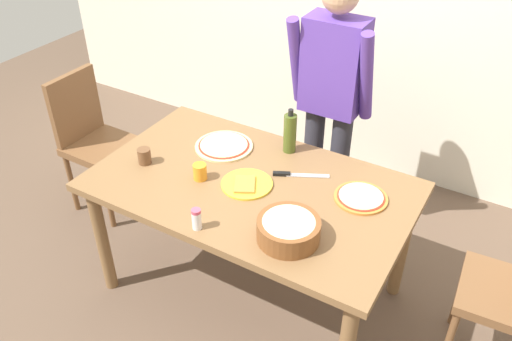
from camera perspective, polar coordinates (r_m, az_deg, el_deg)
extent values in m
plane|color=brown|center=(3.16, -0.47, -12.54)|extent=(8.00, 8.00, 0.00)
cube|color=brown|center=(2.66, -0.55, -1.77)|extent=(1.60, 0.96, 0.04)
cylinder|color=brown|center=(3.04, -16.34, -7.18)|extent=(0.07, 0.07, 0.72)
cylinder|color=brown|center=(3.49, -7.29, 0.29)|extent=(0.07, 0.07, 0.72)
cylinder|color=brown|center=(3.00, 15.59, -7.76)|extent=(0.07, 0.07, 0.72)
cylinder|color=#2D2D38|center=(3.39, 6.06, 0.66)|extent=(0.12, 0.12, 0.85)
cylinder|color=#2D2D38|center=(3.34, 8.84, -0.23)|extent=(0.12, 0.12, 0.85)
cube|color=#56389E|center=(3.02, 8.45, 11.15)|extent=(0.34, 0.20, 0.55)
cylinder|color=#56389E|center=(3.06, 4.40, 11.72)|extent=(0.07, 0.21, 0.55)
cylinder|color=#56389E|center=(2.92, 11.88, 9.83)|extent=(0.07, 0.21, 0.55)
cube|color=brown|center=(3.60, -16.35, 2.47)|extent=(0.40, 0.40, 0.05)
cube|color=brown|center=(3.60, -19.03, 6.58)|extent=(0.04, 0.38, 0.45)
cylinder|color=brown|center=(3.54, -15.66, -2.97)|extent=(0.04, 0.04, 0.45)
cylinder|color=brown|center=(3.73, -12.07, -0.24)|extent=(0.04, 0.04, 0.45)
cylinder|color=brown|center=(3.76, -19.35, -1.26)|extent=(0.04, 0.04, 0.45)
cylinder|color=brown|center=(3.94, -15.79, 1.25)|extent=(0.04, 0.04, 0.45)
cube|color=brown|center=(2.74, 25.30, -12.10)|extent=(0.43, 0.43, 0.05)
cylinder|color=brown|center=(3.02, 21.23, -12.35)|extent=(0.04, 0.04, 0.45)
cylinder|color=beige|center=(2.93, -3.50, 2.64)|extent=(0.32, 0.32, 0.01)
cylinder|color=#B22D1E|center=(2.92, -3.50, 2.77)|extent=(0.28, 0.28, 0.00)
cylinder|color=beige|center=(2.92, -3.50, 2.84)|extent=(0.26, 0.26, 0.00)
cylinder|color=#C67A33|center=(2.60, 11.28, -2.92)|extent=(0.26, 0.26, 0.01)
cylinder|color=#B22D1E|center=(2.59, 11.30, -2.78)|extent=(0.23, 0.23, 0.00)
cylinder|color=beige|center=(2.59, 11.31, -2.71)|extent=(0.21, 0.21, 0.00)
cylinder|color=gold|center=(2.63, -1.00, -1.47)|extent=(0.26, 0.26, 0.01)
cube|color=#CC8438|center=(2.61, -1.23, -1.49)|extent=(0.15, 0.17, 0.01)
cylinder|color=brown|center=(2.31, 3.54, -6.45)|extent=(0.28, 0.28, 0.10)
ellipsoid|color=beige|center=(2.28, 3.58, -5.70)|extent=(0.25, 0.25, 0.05)
cylinder|color=#47561E|center=(2.84, 3.69, 4.03)|extent=(0.07, 0.07, 0.22)
cylinder|color=black|center=(2.78, 3.79, 6.28)|extent=(0.03, 0.03, 0.04)
cylinder|color=orange|center=(2.67, -6.10, -0.14)|extent=(0.07, 0.07, 0.08)
cylinder|color=brown|center=(2.84, -12.00, 1.54)|extent=(0.07, 0.07, 0.08)
cylinder|color=white|center=(2.37, -6.44, -5.39)|extent=(0.04, 0.04, 0.09)
cylinder|color=#D84C66|center=(2.34, -6.53, -4.40)|extent=(0.04, 0.04, 0.02)
cube|color=silver|center=(2.71, 5.64, -0.55)|extent=(0.21, 0.12, 0.01)
cube|color=black|center=(2.70, 2.79, -0.36)|extent=(0.09, 0.06, 0.02)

